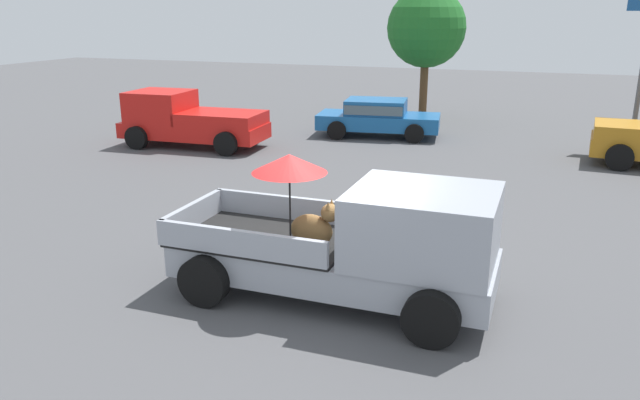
{
  "coord_description": "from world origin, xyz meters",
  "views": [
    {
      "loc": [
        2.97,
        -8.51,
        4.39
      ],
      "look_at": [
        -0.76,
        1.46,
        1.1
      ],
      "focal_mm": 34.67,
      "sensor_mm": 36.0,
      "label": 1
    }
  ],
  "objects": [
    {
      "name": "ground_plane",
      "position": [
        0.0,
        0.0,
        0.0
      ],
      "size": [
        80.0,
        80.0,
        0.0
      ],
      "primitive_type": "plane",
      "color": "#4C4C4F"
    },
    {
      "name": "pickup_truck_main",
      "position": [
        0.47,
        -0.01,
        0.97
      ],
      "size": [
        5.06,
        2.25,
        2.35
      ],
      "rotation": [
        0.0,
        0.0,
        0.0
      ],
      "color": "black",
      "rests_on": "ground"
    },
    {
      "name": "pickup_truck_far",
      "position": [
        -8.28,
        9.04,
        0.87
      ],
      "size": [
        4.89,
        2.38,
        1.8
      ],
      "rotation": [
        0.0,
        0.0,
        3.2
      ],
      "color": "black",
      "rests_on": "ground"
    },
    {
      "name": "tree_by_lot",
      "position": [
        -1.94,
        16.63,
        3.68
      ],
      "size": [
        3.11,
        3.11,
        5.26
      ],
      "color": "brown",
      "rests_on": "ground"
    },
    {
      "name": "parked_sedan_near",
      "position": [
        -2.81,
        12.83,
        0.74
      ],
      "size": [
        4.51,
        2.43,
        1.33
      ],
      "rotation": [
        0.0,
        0.0,
        0.14
      ],
      "color": "black",
      "rests_on": "ground"
    }
  ]
}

